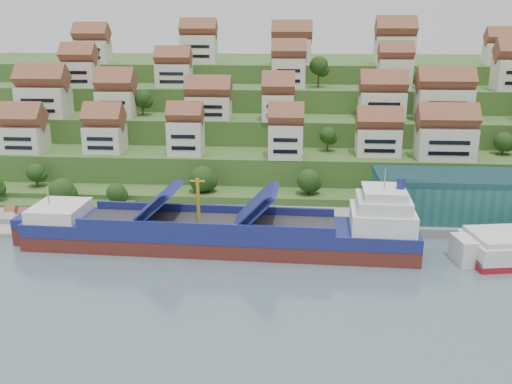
{
  "coord_description": "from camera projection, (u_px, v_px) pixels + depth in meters",
  "views": [
    {
      "loc": [
        3.48,
        -109.27,
        45.44
      ],
      "look_at": [
        -5.23,
        14.0,
        8.0
      ],
      "focal_mm": 40.0,
      "sensor_mm": 36.0,
      "label": 1
    }
  ],
  "objects": [
    {
      "name": "cargo_ship",
      "position": [
        229.0,
        233.0,
        116.97
      ],
      "size": [
        80.51,
        15.41,
        17.79
      ],
      "rotation": [
        0.0,
        0.0,
        -0.04
      ],
      "color": "#55201A",
      "rests_on": "ground"
    },
    {
      "name": "quay",
      "position": [
        366.0,
        222.0,
        130.38
      ],
      "size": [
        180.0,
        14.0,
        2.2
      ],
      "primitive_type": "cube",
      "color": "gray",
      "rests_on": "ground"
    },
    {
      "name": "warehouse",
      "position": [
        510.0,
        197.0,
        128.36
      ],
      "size": [
        60.0,
        15.0,
        10.0
      ],
      "primitive_type": "cube",
      "color": "#205852",
      "rests_on": "quay"
    },
    {
      "name": "ground",
      "position": [
        276.0,
        249.0,
        117.73
      ],
      "size": [
        300.0,
        300.0,
        0.0
      ],
      "primitive_type": "plane",
      "color": "slate",
      "rests_on": "ground"
    },
    {
      "name": "hillside_trees",
      "position": [
        262.0,
        137.0,
        153.49
      ],
      "size": [
        139.36,
        62.86,
        32.19
      ],
      "color": "#224216",
      "rests_on": "ground"
    },
    {
      "name": "hillside_village",
      "position": [
        293.0,
        94.0,
        168.37
      ],
      "size": [
        155.11,
        62.87,
        29.36
      ],
      "color": "beige",
      "rests_on": "ground"
    },
    {
      "name": "hillside",
      "position": [
        287.0,
        116.0,
        213.5
      ],
      "size": [
        260.0,
        128.0,
        31.0
      ],
      "color": "#2D4C1E",
      "rests_on": "ground"
    },
    {
      "name": "beach_huts",
      "position": [
        19.0,
        216.0,
        131.43
      ],
      "size": [
        14.4,
        3.7,
        2.2
      ],
      "color": "white",
      "rests_on": "pebble_beach"
    },
    {
      "name": "flagpole",
      "position": [
        361.0,
        204.0,
        124.06
      ],
      "size": [
        1.28,
        0.16,
        8.0
      ],
      "color": "gray",
      "rests_on": "quay"
    },
    {
      "name": "pebble_beach",
      "position": [
        30.0,
        221.0,
        132.95
      ],
      "size": [
        45.0,
        20.0,
        1.0
      ],
      "primitive_type": "cube",
      "color": "gray",
      "rests_on": "ground"
    }
  ]
}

